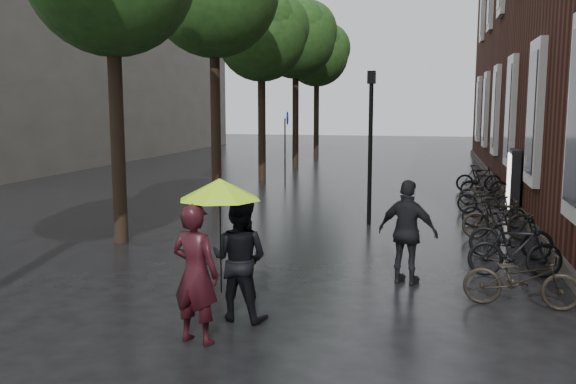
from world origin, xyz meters
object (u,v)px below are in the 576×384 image
(person_black, at_px, (240,259))
(parked_bicycles, at_px, (494,210))
(pedestrian_walking, at_px, (408,232))
(ad_lightbox, at_px, (513,182))
(person_burgundy, at_px, (195,274))
(lamp_post, at_px, (371,132))

(person_black, relative_size, parked_bicycles, 0.13)
(pedestrian_walking, bearing_deg, person_black, 65.39)
(parked_bicycles, bearing_deg, pedestrian_walking, -109.60)
(ad_lightbox, bearing_deg, pedestrian_walking, -106.08)
(person_black, bearing_deg, ad_lightbox, -109.07)
(person_burgundy, distance_m, pedestrian_walking, 4.36)
(pedestrian_walking, xyz_separation_m, parked_bicycles, (2.01, 5.63, -0.46))
(person_black, distance_m, parked_bicycles, 9.19)
(person_black, distance_m, ad_lightbox, 11.53)
(ad_lightbox, bearing_deg, lamp_post, -144.51)
(lamp_post, bearing_deg, parked_bicycles, 4.46)
(pedestrian_walking, relative_size, ad_lightbox, 0.98)
(ad_lightbox, bearing_deg, person_burgundy, -112.39)
(pedestrian_walking, relative_size, parked_bicycles, 0.13)
(parked_bicycles, relative_size, lamp_post, 3.48)
(person_burgundy, relative_size, parked_bicycles, 0.13)
(lamp_post, bearing_deg, person_burgundy, -99.12)
(person_black, bearing_deg, parked_bicycles, -111.31)
(parked_bicycles, bearing_deg, person_black, -118.38)
(person_burgundy, height_order, pedestrian_walking, person_burgundy)
(pedestrian_walking, height_order, ad_lightbox, ad_lightbox)
(person_burgundy, distance_m, ad_lightbox, 12.57)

